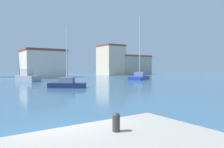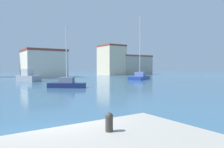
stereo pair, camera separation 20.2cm
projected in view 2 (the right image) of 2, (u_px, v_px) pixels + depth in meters
The scene contains 8 objects.
water at pixel (108, 83), 31.67m from camera, with size 160.00×160.00×0.00m, color #38607F.
mooring_bollard at pixel (109, 121), 5.03m from camera, with size 0.19×0.19×0.46m.
sailboat_navy_outer_mooring at pixel (67, 83), 24.76m from camera, with size 4.22×3.81×7.38m.
sailboat_blue_near_pier at pixel (140, 77), 41.77m from camera, with size 7.66×6.19×12.55m.
motorboat_grey_far_left at pixel (28, 77), 36.31m from camera, with size 3.38×5.48×2.12m.
harbor_office at pixel (44, 64), 49.19m from camera, with size 9.19×8.74×6.53m.
warehouse_block at pixel (111, 60), 64.61m from camera, with size 6.36×7.62×9.21m.
yacht_club at pixel (132, 65), 69.52m from camera, with size 11.16×8.57×6.28m.
Camera 2 is at (-2.07, -6.61, 2.48)m, focal length 33.41 mm.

